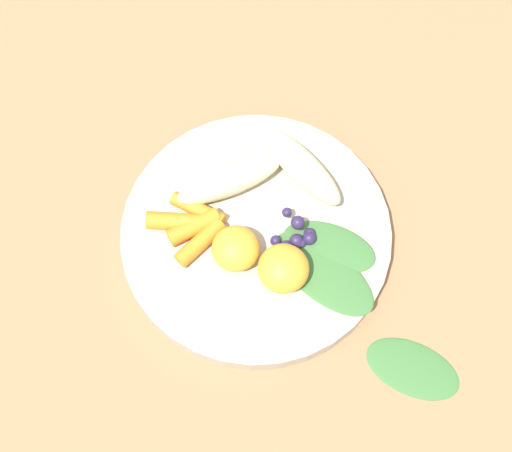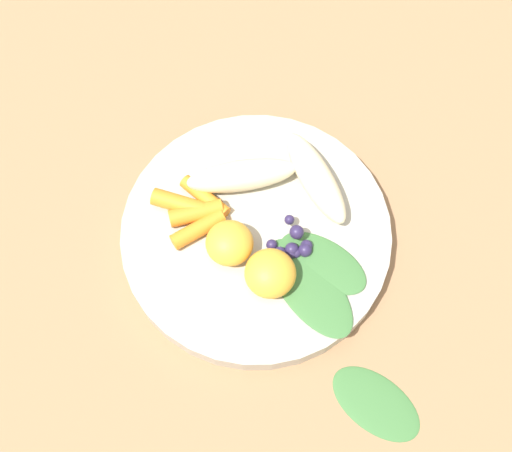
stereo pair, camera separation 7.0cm
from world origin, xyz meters
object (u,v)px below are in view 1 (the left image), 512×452
Objects in this scene: orange_segment_near at (284,268)px; kale_leaf_stray at (413,368)px; banana_peeled_left at (229,180)px; banana_peeled_right at (300,165)px; bowl at (256,235)px.

kale_leaf_stray is at bearing -179.11° from orange_segment_near.
kale_leaf_stray is (-0.16, -0.00, -0.04)m from orange_segment_near.
orange_segment_near reaches higher than kale_leaf_stray.
banana_peeled_left is 1.00× the size of banana_peeled_right.
orange_segment_near is at bearing 95.33° from banana_peeled_left.
banana_peeled_left and banana_peeled_right have the same top height.
kale_leaf_stray is at bearing 173.90° from bowl.
bowl is 0.07m from orange_segment_near.
banana_peeled_left is at bearing 63.50° from banana_peeled_right.
banana_peeled_left reaches higher than kale_leaf_stray.
bowl is at bearing 105.43° from banana_peeled_right.
bowl is at bearing 95.77° from banana_peeled_left.
kale_leaf_stray is at bearing 167.73° from banana_peeled_right.
bowl is at bearing 161.84° from kale_leaf_stray.
banana_peeled_right is (0.00, -0.08, 0.03)m from bowl.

